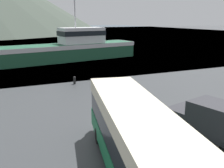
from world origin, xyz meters
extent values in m
plane|color=#3D5160|center=(0.00, 144.97, 0.00)|extent=(240.00, 240.00, 0.00)
cube|color=black|center=(0.38, 5.66, 2.07)|extent=(4.93, 12.77, 1.18)
cube|color=beige|center=(0.38, 5.66, 3.03)|extent=(5.03, 13.03, 0.74)
cube|color=black|center=(1.66, 11.94, 1.87)|extent=(2.20, 0.50, 1.59)
cylinder|color=black|center=(0.18, 10.27, 0.45)|extent=(0.47, 0.94, 0.90)
cylinder|color=black|center=(2.37, 9.82, 0.45)|extent=(0.47, 0.94, 0.90)
cube|color=#2D2D33|center=(6.66, 7.46, 1.32)|extent=(2.93, 4.06, 1.95)
cube|color=#2D2D33|center=(6.02, 9.99, 0.89)|extent=(2.42, 2.03, 1.07)
cube|color=black|center=(6.21, 9.25, 1.76)|extent=(1.74, 0.49, 0.68)
cylinder|color=black|center=(5.17, 9.56, 0.35)|extent=(0.38, 0.73, 0.70)
cylinder|color=black|center=(6.98, 10.01, 0.35)|extent=(0.38, 0.73, 0.70)
cube|color=#1E5138|center=(6.03, 40.42, 1.38)|extent=(24.38, 9.25, 2.77)
cube|color=silver|center=(6.03, 40.42, 2.42)|extent=(24.63, 9.35, 0.69)
cube|color=silver|center=(8.37, 40.84, 4.12)|extent=(8.15, 4.90, 2.70)
cube|color=black|center=(8.37, 40.84, 4.52)|extent=(8.31, 5.03, 0.81)
cylinder|color=#B2B2B7|center=(7.25, 40.64, 7.80)|extent=(0.20, 0.20, 4.66)
cylinder|color=black|center=(2.44, 24.04, 0.30)|extent=(0.26, 0.26, 0.61)
sphere|color=black|center=(2.44, 24.04, 0.69)|extent=(0.30, 0.30, 0.30)
camera|label=1|loc=(-4.29, -2.11, 6.99)|focal=40.00mm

